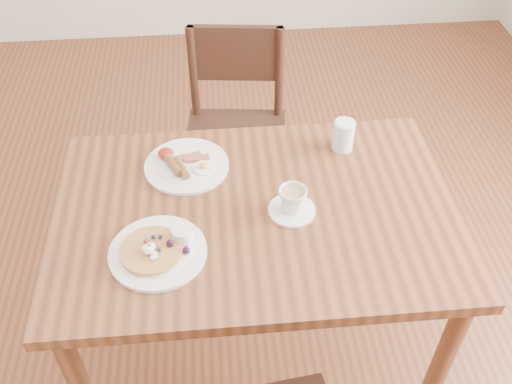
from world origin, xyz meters
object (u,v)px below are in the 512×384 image
chair_far (236,126)px  water_glass (343,135)px  dining_table (256,231)px  breakfast_plate (185,165)px  teacup_saucer (292,202)px  pancake_plate (159,250)px

chair_far → water_glass: chair_far is taller
dining_table → chair_far: (-0.02, 0.75, -0.16)m
chair_far → breakfast_plate: (-0.19, -0.54, 0.27)m
chair_far → water_glass: bearing=130.2°
chair_far → teacup_saucer: bearing=105.4°
chair_far → water_glass: (0.33, -0.49, 0.31)m
pancake_plate → water_glass: water_glass is taller
teacup_saucer → water_glass: 0.35m
pancake_plate → teacup_saucer: 0.41m
dining_table → chair_far: size_ratio=1.36×
dining_table → water_glass: water_glass is taller
dining_table → pancake_plate: size_ratio=4.44×
dining_table → breakfast_plate: 0.31m
pancake_plate → chair_far: bearing=73.6°
pancake_plate → water_glass: size_ratio=2.59×
water_glass → breakfast_plate: bearing=-174.3°
pancake_plate → water_glass: (0.59, 0.41, 0.04)m
dining_table → breakfast_plate: breakfast_plate is taller
pancake_plate → breakfast_plate: 0.36m
dining_table → breakfast_plate: (-0.21, 0.21, 0.11)m
breakfast_plate → chair_far: bearing=70.6°
chair_far → pancake_plate: (-0.26, -0.90, 0.27)m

